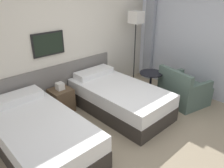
{
  "coord_description": "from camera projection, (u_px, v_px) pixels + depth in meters",
  "views": [
    {
      "loc": [
        -2.41,
        -1.82,
        2.35
      ],
      "look_at": [
        0.1,
        0.82,
        0.69
      ],
      "focal_mm": 35.0,
      "sensor_mm": 36.0,
      "label": 1
    }
  ],
  "objects": [
    {
      "name": "side_table",
      "position": [
        151.0,
        80.0,
        4.79
      ],
      "size": [
        0.5,
        0.5,
        0.62
      ],
      "color": "black",
      "rests_on": "ground_plane"
    },
    {
      "name": "armchair",
      "position": [
        183.0,
        91.0,
        4.69
      ],
      "size": [
        0.94,
        1.02,
        0.79
      ],
      "rotation": [
        0.0,
        0.0,
        1.34
      ],
      "color": "#4C6056",
      "rests_on": "ground_plane"
    },
    {
      "name": "bed_near_window",
      "position": [
        118.0,
        98.0,
        4.38
      ],
      "size": [
        1.08,
        2.04,
        0.67
      ],
      "color": "#332D28",
      "rests_on": "ground_plane"
    },
    {
      "name": "wall_window",
      "position": [
        222.0,
        39.0,
        4.44
      ],
      "size": [
        0.21,
        4.44,
        2.7
      ],
      "color": "white",
      "rests_on": "ground_plane"
    },
    {
      "name": "floor_lamp",
      "position": [
        136.0,
        22.0,
        5.02
      ],
      "size": [
        0.28,
        0.28,
        1.81
      ],
      "color": "black",
      "rests_on": "ground_plane"
    },
    {
      "name": "nightstand",
      "position": [
        61.0,
        100.0,
        4.36
      ],
      "size": [
        0.4,
        0.4,
        0.63
      ],
      "color": "brown",
      "rests_on": "ground_plane"
    },
    {
      "name": "wall_headboard",
      "position": [
        68.0,
        42.0,
        4.43
      ],
      "size": [
        10.0,
        0.1,
        2.7
      ],
      "color": "beige",
      "rests_on": "ground_plane"
    },
    {
      "name": "ground_plane",
      "position": [
        141.0,
        137.0,
        3.69
      ],
      "size": [
        16.0,
        16.0,
        0.0
      ],
      "primitive_type": "plane",
      "color": "gray"
    },
    {
      "name": "bed_near_door",
      "position": [
        39.0,
        134.0,
        3.31
      ],
      "size": [
        1.08,
        2.04,
        0.67
      ],
      "color": "#332D28",
      "rests_on": "ground_plane"
    }
  ]
}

